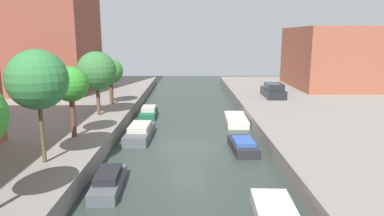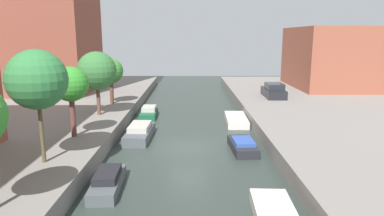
{
  "view_description": "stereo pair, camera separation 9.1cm",
  "coord_description": "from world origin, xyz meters",
  "px_view_note": "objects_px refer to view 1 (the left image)",
  "views": [
    {
      "loc": [
        0.04,
        -21.74,
        7.18
      ],
      "look_at": [
        0.3,
        4.15,
        1.79
      ],
      "focal_mm": 32.26,
      "sensor_mm": 36.0,
      "label": 1
    },
    {
      "loc": [
        0.13,
        -21.75,
        7.18
      ],
      "look_at": [
        0.3,
        4.15,
        1.79
      ],
      "focal_mm": 32.26,
      "sensor_mm": 36.0,
      "label": 2
    }
  ],
  "objects_px": {
    "moored_boat_right_2": "(243,145)",
    "moored_boat_left_3": "(140,133)",
    "moored_boat_left_4": "(149,113)",
    "street_tree_2": "(37,80)",
    "parked_car": "(273,91)",
    "street_tree_3": "(71,85)",
    "street_tree_4": "(97,71)",
    "street_tree_5": "(110,72)",
    "moored_boat_left_2": "(108,182)",
    "moored_boat_right_3": "(236,120)",
    "low_block_right": "(334,57)"
  },
  "relations": [
    {
      "from": "street_tree_5",
      "to": "parked_car",
      "type": "bearing_deg",
      "value": 12.24
    },
    {
      "from": "street_tree_2",
      "to": "street_tree_3",
      "type": "xyz_separation_m",
      "value": [
        0.0,
        4.56,
        -0.88
      ]
    },
    {
      "from": "moored_boat_right_2",
      "to": "moored_boat_left_3",
      "type": "bearing_deg",
      "value": 158.63
    },
    {
      "from": "street_tree_3",
      "to": "street_tree_5",
      "type": "height_order",
      "value": "street_tree_3"
    },
    {
      "from": "parked_car",
      "to": "moored_boat_left_2",
      "type": "xyz_separation_m",
      "value": [
        -12.65,
        -19.88,
        -1.23
      ]
    },
    {
      "from": "street_tree_2",
      "to": "street_tree_3",
      "type": "height_order",
      "value": "street_tree_2"
    },
    {
      "from": "moored_boat_left_4",
      "to": "moored_boat_left_2",
      "type": "bearing_deg",
      "value": -90.78
    },
    {
      "from": "low_block_right",
      "to": "street_tree_4",
      "type": "distance_m",
      "value": 29.54
    },
    {
      "from": "street_tree_3",
      "to": "moored_boat_left_3",
      "type": "bearing_deg",
      "value": 37.41
    },
    {
      "from": "street_tree_3",
      "to": "parked_car",
      "type": "height_order",
      "value": "street_tree_3"
    },
    {
      "from": "moored_boat_left_2",
      "to": "moored_boat_right_2",
      "type": "distance_m",
      "value": 9.25
    },
    {
      "from": "street_tree_2",
      "to": "moored_boat_right_3",
      "type": "height_order",
      "value": "street_tree_2"
    },
    {
      "from": "street_tree_5",
      "to": "moored_boat_left_2",
      "type": "xyz_separation_m",
      "value": [
        3.36,
        -16.4,
        -3.62
      ]
    },
    {
      "from": "street_tree_3",
      "to": "street_tree_4",
      "type": "distance_m",
      "value": 6.14
    },
    {
      "from": "moored_boat_left_3",
      "to": "moored_boat_right_2",
      "type": "distance_m",
      "value": 7.49
    },
    {
      "from": "street_tree_4",
      "to": "parked_car",
      "type": "bearing_deg",
      "value": 27.13
    },
    {
      "from": "street_tree_4",
      "to": "moored_boat_left_4",
      "type": "relative_size",
      "value": 1.53
    },
    {
      "from": "low_block_right",
      "to": "moored_boat_left_2",
      "type": "relative_size",
      "value": 3.2
    },
    {
      "from": "street_tree_3",
      "to": "street_tree_4",
      "type": "height_order",
      "value": "street_tree_4"
    },
    {
      "from": "parked_car",
      "to": "moored_boat_left_3",
      "type": "bearing_deg",
      "value": -136.93
    },
    {
      "from": "parked_car",
      "to": "moored_boat_left_4",
      "type": "height_order",
      "value": "parked_car"
    },
    {
      "from": "moored_boat_left_4",
      "to": "street_tree_2",
      "type": "bearing_deg",
      "value": -104.08
    },
    {
      "from": "low_block_right",
      "to": "moored_boat_left_4",
      "type": "distance_m",
      "value": 25.04
    },
    {
      "from": "street_tree_5",
      "to": "moored_boat_right_2",
      "type": "relative_size",
      "value": 1.16
    },
    {
      "from": "moored_boat_left_2",
      "to": "moored_boat_right_2",
      "type": "bearing_deg",
      "value": 37.6
    },
    {
      "from": "street_tree_5",
      "to": "moored_boat_left_2",
      "type": "bearing_deg",
      "value": -78.41
    },
    {
      "from": "street_tree_4",
      "to": "moored_boat_right_2",
      "type": "xyz_separation_m",
      "value": [
        10.69,
        -6.03,
        -4.17
      ]
    },
    {
      "from": "moored_boat_left_2",
      "to": "moored_boat_right_3",
      "type": "bearing_deg",
      "value": 58.56
    },
    {
      "from": "moored_boat_left_3",
      "to": "moored_boat_left_4",
      "type": "distance_m",
      "value": 6.83
    },
    {
      "from": "street_tree_2",
      "to": "low_block_right",
      "type": "bearing_deg",
      "value": 46.09
    },
    {
      "from": "street_tree_4",
      "to": "low_block_right",
      "type": "bearing_deg",
      "value": 31.55
    },
    {
      "from": "street_tree_3",
      "to": "moored_boat_right_3",
      "type": "distance_m",
      "value": 13.99
    },
    {
      "from": "low_block_right",
      "to": "street_tree_5",
      "type": "distance_m",
      "value": 27.37
    },
    {
      "from": "parked_car",
      "to": "moored_boat_left_3",
      "type": "xyz_separation_m",
      "value": [
        -12.3,
        -11.5,
        -1.18
      ]
    },
    {
      "from": "parked_car",
      "to": "moored_boat_right_2",
      "type": "xyz_separation_m",
      "value": [
        -5.33,
        -14.24,
        -1.28
      ]
    },
    {
      "from": "street_tree_3",
      "to": "street_tree_5",
      "type": "xyz_separation_m",
      "value": [
        -0.0,
        10.87,
        -0.26
      ]
    },
    {
      "from": "street_tree_2",
      "to": "street_tree_4",
      "type": "relative_size",
      "value": 1.11
    },
    {
      "from": "street_tree_3",
      "to": "moored_boat_left_3",
      "type": "xyz_separation_m",
      "value": [
        3.71,
        2.84,
        -3.83
      ]
    },
    {
      "from": "parked_car",
      "to": "moored_boat_left_4",
      "type": "relative_size",
      "value": 1.32
    },
    {
      "from": "street_tree_3",
      "to": "street_tree_4",
      "type": "xyz_separation_m",
      "value": [
        0.0,
        6.14,
        0.24
      ]
    },
    {
      "from": "parked_car",
      "to": "moored_boat_left_4",
      "type": "bearing_deg",
      "value": -159.42
    },
    {
      "from": "street_tree_4",
      "to": "moored_boat_left_4",
      "type": "bearing_deg",
      "value": 44.71
    },
    {
      "from": "street_tree_2",
      "to": "street_tree_3",
      "type": "relative_size",
      "value": 1.27
    },
    {
      "from": "street_tree_4",
      "to": "moored_boat_left_4",
      "type": "height_order",
      "value": "street_tree_4"
    },
    {
      "from": "moored_boat_left_3",
      "to": "street_tree_5",
      "type": "bearing_deg",
      "value": 114.8
    },
    {
      "from": "moored_boat_left_3",
      "to": "low_block_right",
      "type": "bearing_deg",
      "value": 41.15
    },
    {
      "from": "street_tree_2",
      "to": "moored_boat_left_2",
      "type": "height_order",
      "value": "street_tree_2"
    },
    {
      "from": "moored_boat_left_3",
      "to": "moored_boat_right_3",
      "type": "height_order",
      "value": "moored_boat_left_3"
    },
    {
      "from": "street_tree_3",
      "to": "moored_boat_right_3",
      "type": "height_order",
      "value": "street_tree_3"
    },
    {
      "from": "moored_boat_right_3",
      "to": "street_tree_4",
      "type": "bearing_deg",
      "value": -173.95
    }
  ]
}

